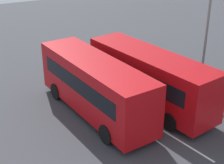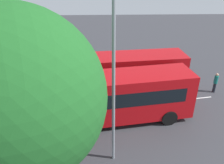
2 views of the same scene
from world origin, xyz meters
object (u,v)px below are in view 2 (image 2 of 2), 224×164
bus_far_left (123,96)px  bus_center_left (126,73)px  pedestrian (216,81)px  street_lamp (115,77)px  depot_tree (18,98)px

bus_far_left → bus_center_left: bearing=72.4°
bus_far_left → pedestrian: 8.88m
street_lamp → depot_tree: size_ratio=0.97×
depot_tree → bus_center_left: bearing=63.5°
bus_far_left → street_lamp: 4.63m
bus_center_left → pedestrian: (7.54, 0.04, -0.86)m
bus_center_left → street_lamp: bearing=-105.8°
bus_center_left → depot_tree: size_ratio=1.09×
pedestrian → depot_tree: depot_tree is taller
bus_center_left → street_lamp: (-1.26, -6.90, 3.09)m
bus_center_left → depot_tree: (-4.80, -9.63, 3.67)m
pedestrian → street_lamp: bearing=25.5°
pedestrian → street_lamp: street_lamp is taller
bus_center_left → pedestrian: 7.59m
depot_tree → pedestrian: bearing=38.1°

